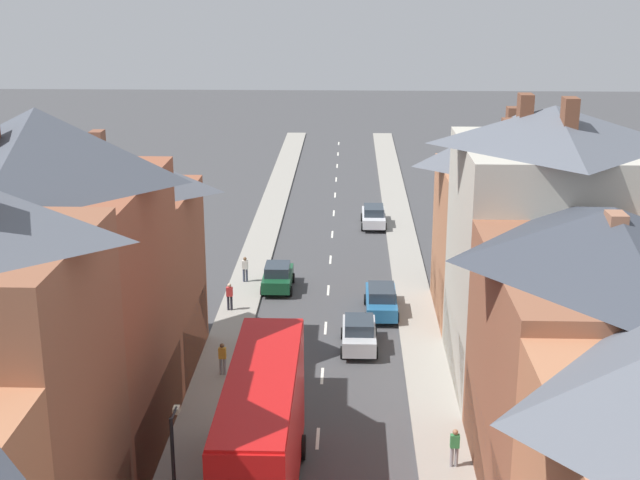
{
  "coord_description": "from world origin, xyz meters",
  "views": [
    {
      "loc": [
        1.21,
        -15.2,
        18.82
      ],
      "look_at": [
        -0.65,
        40.17,
        1.95
      ],
      "focal_mm": 50.0,
      "sensor_mm": 36.0,
      "label": 1
    }
  ],
  "objects": [
    {
      "name": "pavement_left",
      "position": [
        -5.1,
        38.0,
        0.07
      ],
      "size": [
        2.2,
        104.0,
        0.14
      ],
      "primitive_type": "cube",
      "color": "gray",
      "rests_on": "ground"
    },
    {
      "name": "pavement_right",
      "position": [
        5.1,
        38.0,
        0.07
      ],
      "size": [
        2.2,
        104.0,
        0.14
      ],
      "primitive_type": "cube",
      "color": "gray",
      "rests_on": "ground"
    },
    {
      "name": "centre_line_dashes",
      "position": [
        0.0,
        36.0,
        0.01
      ],
      "size": [
        0.14,
        97.8,
        0.01
      ],
      "color": "silver",
      "rests_on": "ground"
    },
    {
      "name": "terrace_row_right",
      "position": [
        10.18,
        12.14,
        5.94
      ],
      "size": [
        8.0,
        47.65,
        13.7
      ],
      "color": "#BCB7A8",
      "rests_on": "ground"
    },
    {
      "name": "double_decker_bus_lead",
      "position": [
        -1.81,
        13.08,
        2.82
      ],
      "size": [
        2.74,
        10.8,
        5.3
      ],
      "color": "red",
      "rests_on": "ground"
    },
    {
      "name": "car_parked_left_a",
      "position": [
        3.1,
        50.33,
        0.81
      ],
      "size": [
        1.9,
        4.38,
        1.61
      ],
      "color": "silver",
      "rests_on": "ground"
    },
    {
      "name": "car_parked_right_a",
      "position": [
        -3.1,
        36.08,
        0.83
      ],
      "size": [
        1.9,
        3.84,
        1.64
      ],
      "color": "#144728",
      "rests_on": "ground"
    },
    {
      "name": "car_mid_black",
      "position": [
        3.1,
        32.22,
        0.84
      ],
      "size": [
        1.9,
        4.57,
        1.67
      ],
      "color": "#236093",
      "rests_on": "ground"
    },
    {
      "name": "car_mid_white",
      "position": [
        1.8,
        27.3,
        0.85
      ],
      "size": [
        1.9,
        3.97,
        1.69
      ],
      "color": "#B7BABF",
      "rests_on": "ground"
    },
    {
      "name": "pedestrian_mid_left",
      "position": [
        5.42,
        15.78,
        1.03
      ],
      "size": [
        0.36,
        0.22,
        1.61
      ],
      "color": "gray",
      "rests_on": "pavement_right"
    },
    {
      "name": "pedestrian_mid_right",
      "position": [
        -4.78,
        23.74,
        1.03
      ],
      "size": [
        0.36,
        0.22,
        1.61
      ],
      "color": "gray",
      "rests_on": "pavement_left"
    },
    {
      "name": "pedestrian_far_left",
      "position": [
        -5.54,
        32.18,
        1.03
      ],
      "size": [
        0.36,
        0.22,
        1.61
      ],
      "color": "#23232D",
      "rests_on": "pavement_left"
    },
    {
      "name": "pedestrian_far_right",
      "position": [
        -5.21,
        37.03,
        1.03
      ],
      "size": [
        0.36,
        0.22,
        1.61
      ],
      "color": "#3D4256",
      "rests_on": "pavement_left"
    },
    {
      "name": "street_lamp",
      "position": [
        -4.25,
        9.53,
        3.24
      ],
      "size": [
        0.2,
        1.12,
        5.5
      ],
      "color": "black",
      "rests_on": "ground"
    }
  ]
}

